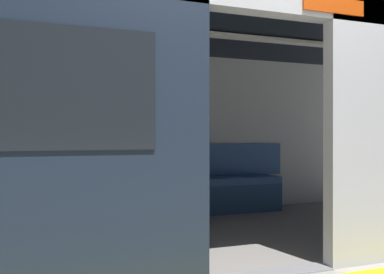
{
  "coord_description": "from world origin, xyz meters",
  "views": [
    {
      "loc": [
        1.63,
        2.73,
        1.04
      ],
      "look_at": [
        0.12,
        -1.34,
        1.02
      ],
      "focal_mm": 39.19,
      "sensor_mm": 36.0,
      "label": 1
    }
  ],
  "objects_px": {
    "handbag": "(184,172)",
    "book": "(116,180)",
    "bench_seat": "(172,188)",
    "person_seated": "(151,164)",
    "grab_pole_door": "(191,133)",
    "train_car": "(198,89)"
  },
  "relations": [
    {
      "from": "book",
      "to": "grab_pole_door",
      "type": "bearing_deg",
      "value": 129.11
    },
    {
      "from": "bench_seat",
      "to": "grab_pole_door",
      "type": "bearing_deg",
      "value": 76.62
    },
    {
      "from": "person_seated",
      "to": "book",
      "type": "height_order",
      "value": "person_seated"
    },
    {
      "from": "handbag",
      "to": "book",
      "type": "bearing_deg",
      "value": -0.09
    },
    {
      "from": "bench_seat",
      "to": "book",
      "type": "relative_size",
      "value": 13.92
    },
    {
      "from": "person_seated",
      "to": "train_car",
      "type": "bearing_deg",
      "value": 101.96
    },
    {
      "from": "book",
      "to": "grab_pole_door",
      "type": "relative_size",
      "value": 0.1
    },
    {
      "from": "train_car",
      "to": "book",
      "type": "distance_m",
      "value": 1.67
    },
    {
      "from": "person_seated",
      "to": "grab_pole_door",
      "type": "height_order",
      "value": "grab_pole_door"
    },
    {
      "from": "person_seated",
      "to": "grab_pole_door",
      "type": "relative_size",
      "value": 0.57
    },
    {
      "from": "handbag",
      "to": "book",
      "type": "relative_size",
      "value": 1.18
    },
    {
      "from": "bench_seat",
      "to": "book",
      "type": "height_order",
      "value": "book"
    },
    {
      "from": "handbag",
      "to": "grab_pole_door",
      "type": "xyz_separation_m",
      "value": [
        0.63,
        1.99,
        0.5
      ]
    },
    {
      "from": "book",
      "to": "grab_pole_door",
      "type": "xyz_separation_m",
      "value": [
        -0.25,
        1.99,
        0.57
      ]
    },
    {
      "from": "bench_seat",
      "to": "person_seated",
      "type": "relative_size",
      "value": 2.55
    },
    {
      "from": "bench_seat",
      "to": "handbag",
      "type": "bearing_deg",
      "value": -160.76
    },
    {
      "from": "grab_pole_door",
      "to": "bench_seat",
      "type": "bearing_deg",
      "value": -103.38
    },
    {
      "from": "bench_seat",
      "to": "grab_pole_door",
      "type": "relative_size",
      "value": 1.44
    },
    {
      "from": "book",
      "to": "person_seated",
      "type": "bearing_deg",
      "value": -163.45
    },
    {
      "from": "person_seated",
      "to": "book",
      "type": "distance_m",
      "value": 0.48
    },
    {
      "from": "train_car",
      "to": "book",
      "type": "xyz_separation_m",
      "value": [
        0.64,
        -1.16,
        -1.03
      ]
    },
    {
      "from": "person_seated",
      "to": "handbag",
      "type": "height_order",
      "value": "person_seated"
    }
  ]
}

